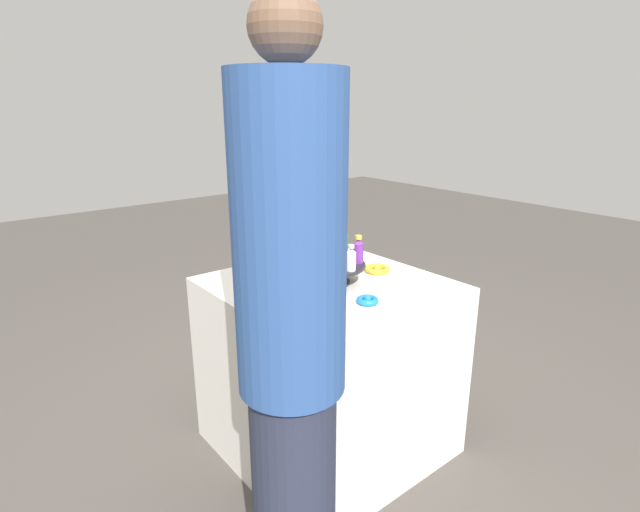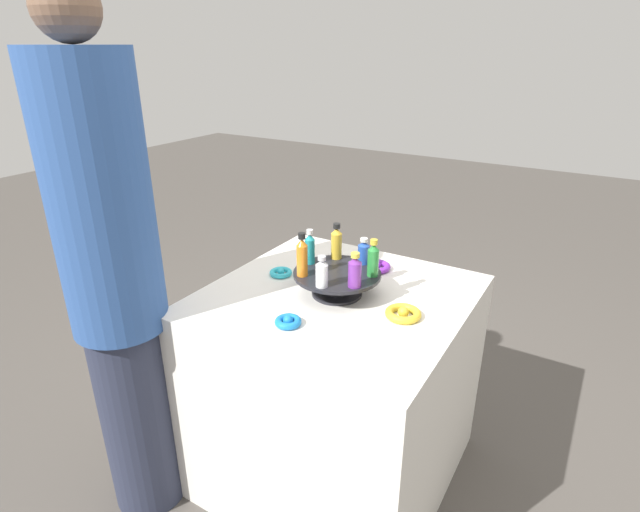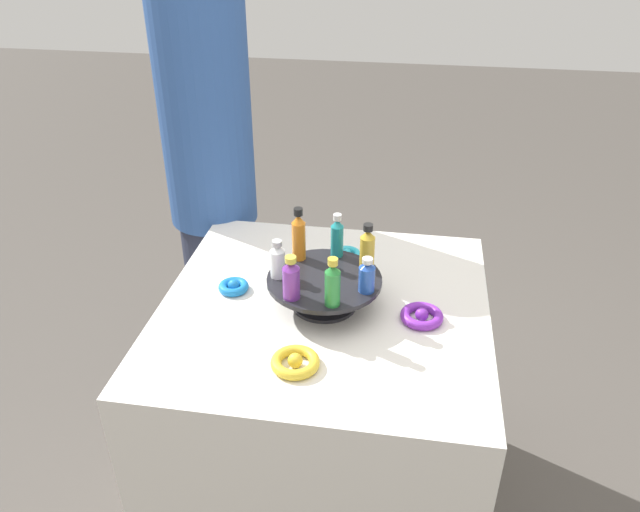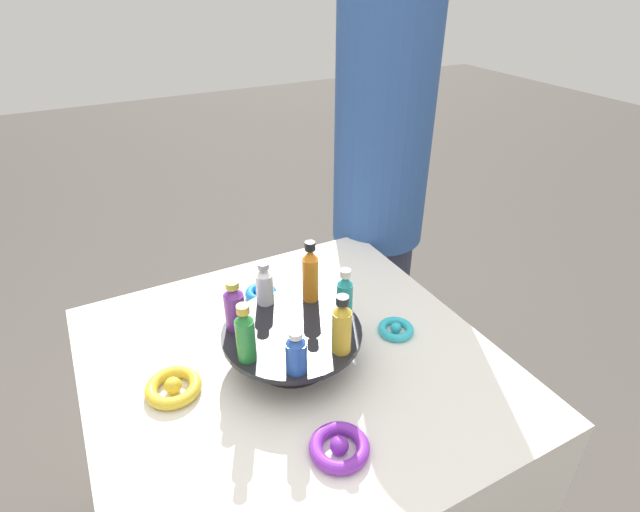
# 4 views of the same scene
# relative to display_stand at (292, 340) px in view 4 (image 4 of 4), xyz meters

# --- Properties ---
(party_table) EXTENTS (0.87, 0.87, 0.78)m
(party_table) POSITION_rel_display_stand_xyz_m (0.00, 0.00, -0.45)
(party_table) COLOR silver
(party_table) RESTS_ON ground_plane
(display_stand) EXTENTS (0.30, 0.30, 0.08)m
(display_stand) POSITION_rel_display_stand_xyz_m (0.00, 0.00, 0.00)
(display_stand) COLOR black
(display_stand) RESTS_ON party_table
(bottle_green) EXTENTS (0.04, 0.04, 0.13)m
(bottle_green) POSITION_rel_display_stand_xyz_m (0.11, 0.04, 0.09)
(bottle_green) COLOR #288438
(bottle_green) RESTS_ON display_stand
(bottle_blue) EXTENTS (0.04, 0.04, 0.09)m
(bottle_blue) POSITION_rel_display_stand_xyz_m (0.04, 0.11, 0.07)
(bottle_blue) COLOR #234CAD
(bottle_blue) RESTS_ON display_stand
(bottle_gold) EXTENTS (0.04, 0.04, 0.13)m
(bottle_gold) POSITION_rel_display_stand_xyz_m (-0.06, 0.10, 0.09)
(bottle_gold) COLOR gold
(bottle_gold) RESTS_ON display_stand
(bottle_teal) EXTENTS (0.03, 0.03, 0.13)m
(bottle_teal) POSITION_rel_display_stand_xyz_m (-0.12, 0.02, 0.09)
(bottle_teal) COLOR teal
(bottle_teal) RESTS_ON display_stand
(bottle_orange) EXTENTS (0.04, 0.04, 0.15)m
(bottle_orange) POSITION_rel_display_stand_xyz_m (-0.09, -0.08, 0.10)
(bottle_orange) COLOR orange
(bottle_orange) RESTS_ON display_stand
(bottle_clear) EXTENTS (0.04, 0.04, 0.11)m
(bottle_clear) POSITION_rel_display_stand_xyz_m (0.01, -0.12, 0.08)
(bottle_clear) COLOR silver
(bottle_clear) RESTS_ON display_stand
(bottle_purple) EXTENTS (0.04, 0.04, 0.12)m
(bottle_purple) POSITION_rel_display_stand_xyz_m (0.10, -0.07, 0.08)
(bottle_purple) COLOR #702D93
(bottle_purple) RESTS_ON display_stand
(ribbon_bow_blue) EXTENTS (0.08, 0.08, 0.03)m
(ribbon_bow_blue) POSITION_rel_display_stand_xyz_m (-0.03, -0.26, -0.04)
(ribbon_bow_blue) COLOR blue
(ribbon_bow_blue) RESTS_ON party_table
(ribbon_bow_gold) EXTENTS (0.11, 0.11, 0.04)m
(ribbon_bow_gold) POSITION_rel_display_stand_xyz_m (0.26, -0.03, -0.04)
(ribbon_bow_gold) COLOR gold
(ribbon_bow_gold) RESTS_ON party_table
(ribbon_bow_purple) EXTENTS (0.11, 0.11, 0.03)m
(ribbon_bow_purple) POSITION_rel_display_stand_xyz_m (0.03, 0.26, -0.04)
(ribbon_bow_purple) COLOR purple
(ribbon_bow_purple) RESTS_ON party_table
(ribbon_bow_teal) EXTENTS (0.08, 0.08, 0.03)m
(ribbon_bow_teal) POSITION_rel_display_stand_xyz_m (-0.26, 0.03, -0.05)
(ribbon_bow_teal) COLOR #2DB7CC
(ribbon_bow_teal) RESTS_ON party_table
(person_figure) EXTENTS (0.30, 0.30, 1.76)m
(person_figure) POSITION_rel_display_stand_xyz_m (-0.54, -0.47, 0.05)
(person_figure) COLOR #282D42
(person_figure) RESTS_ON ground_plane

